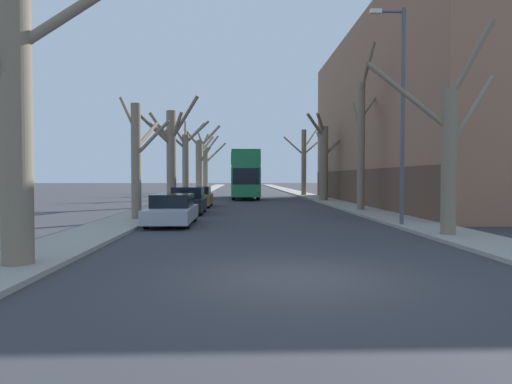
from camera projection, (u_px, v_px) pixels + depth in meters
ground_plane at (296, 278)px, 8.96m from camera, size 300.00×300.00×0.00m
sidewalk_left at (201, 192)px, 58.67m from camera, size 2.21×120.00×0.12m
sidewalk_right at (295, 192)px, 59.12m from camera, size 2.21×120.00×0.12m
building_facade_right at (421, 115)px, 33.21m from camera, size 10.08×30.32×13.00m
street_tree_left_0 at (14, 94)px, 9.65m from camera, size 3.92×2.78×7.37m
street_tree_left_1 at (137, 158)px, 20.48m from camera, size 2.54×2.41×5.73m
street_tree_left_2 at (171, 152)px, 30.60m from camera, size 4.25×2.85×7.32m
street_tree_left_3 at (186, 160)px, 40.58m from camera, size 3.85×2.77×7.13m
street_tree_left_4 at (200, 162)px, 51.08m from camera, size 4.14×2.83×7.95m
street_tree_left_5 at (206, 165)px, 60.58m from camera, size 3.82×3.72×7.60m
street_tree_right_0 at (449, 149)px, 14.80m from camera, size 4.87×2.29×6.82m
street_tree_right_1 at (362, 139)px, 26.11m from camera, size 1.64×3.59×9.26m
street_tree_right_2 at (323, 158)px, 37.29m from camera, size 3.59×3.83×7.07m
street_tree_right_3 at (304, 160)px, 48.36m from camera, size 3.95×2.40×7.29m
double_decker_bus at (245, 172)px, 42.49m from camera, size 2.48×10.59×4.30m
parked_car_0 at (172, 210)px, 18.98m from camera, size 1.79×4.46×1.27m
parked_car_1 at (188, 201)px, 24.74m from camera, size 1.80×4.10×1.45m
parked_car_2 at (198, 197)px, 30.49m from camera, size 1.83×4.36×1.36m
lamp_post at (400, 106)px, 17.86m from camera, size 1.40×0.20×8.58m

